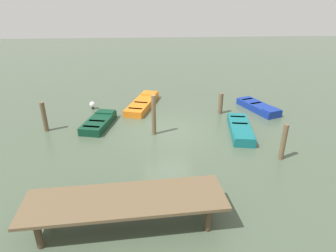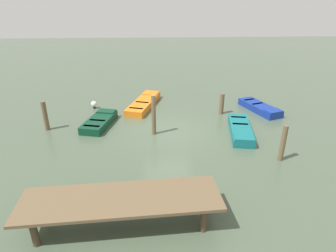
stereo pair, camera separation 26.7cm
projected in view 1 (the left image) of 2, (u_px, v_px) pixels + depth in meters
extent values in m
plane|color=#475642|center=(168.00, 132.00, 14.66)|extent=(80.00, 80.00, 0.00)
cube|color=brown|center=(125.00, 200.00, 8.32)|extent=(6.03, 2.02, 0.10)
cylinder|color=#473927|center=(39.00, 235.00, 7.70)|extent=(0.20, 0.20, 0.85)
cylinder|color=#473927|center=(49.00, 207.00, 8.75)|extent=(0.20, 0.20, 0.85)
cylinder|color=#473927|center=(208.00, 219.00, 8.28)|extent=(0.20, 0.20, 0.85)
cylinder|color=#473927|center=(199.00, 194.00, 9.34)|extent=(0.20, 0.20, 0.85)
cube|color=#0C3823|center=(99.00, 123.00, 15.30)|extent=(1.73, 2.94, 0.40)
cube|color=maroon|center=(98.00, 120.00, 15.24)|extent=(1.39, 2.48, 0.04)
cube|color=#0C3823|center=(105.00, 112.00, 16.17)|extent=(1.12, 0.82, 0.06)
cube|color=maroon|center=(97.00, 121.00, 15.04)|extent=(0.90, 0.40, 0.04)
cube|color=maroon|center=(91.00, 127.00, 14.35)|extent=(0.90, 0.40, 0.04)
cube|color=navy|center=(258.00, 107.00, 17.50)|extent=(1.95, 3.21, 0.40)
cube|color=silver|center=(258.00, 105.00, 17.44)|extent=(1.59, 2.71, 0.04)
cube|color=navy|center=(272.00, 110.00, 16.41)|extent=(1.08, 0.93, 0.06)
cube|color=#A4A49F|center=(256.00, 103.00, 17.62)|extent=(0.81, 0.45, 0.04)
cube|color=#A4A49F|center=(247.00, 99.00, 18.32)|extent=(0.81, 0.45, 0.04)
cube|color=orange|center=(143.00, 104.00, 18.07)|extent=(2.24, 4.20, 0.40)
cube|color=black|center=(142.00, 102.00, 18.01)|extent=(1.83, 3.55, 0.04)
cube|color=orange|center=(149.00, 93.00, 19.38)|extent=(1.21, 1.14, 0.06)
cube|color=black|center=(141.00, 103.00, 17.73)|extent=(0.88, 0.44, 0.04)
cube|color=black|center=(135.00, 109.00, 16.73)|extent=(0.88, 0.44, 0.04)
cube|color=#14666B|center=(240.00, 129.00, 14.56)|extent=(1.60, 3.55, 0.40)
cube|color=beige|center=(240.00, 126.00, 14.50)|extent=(1.29, 3.00, 0.04)
cube|color=#14666B|center=(244.00, 136.00, 13.26)|extent=(1.03, 0.90, 0.06)
cube|color=#9B9789|center=(240.00, 124.00, 14.72)|extent=(0.81, 0.34, 0.04)
cube|color=#9B9789|center=(238.00, 117.00, 15.58)|extent=(0.81, 0.34, 0.04)
cylinder|color=brown|center=(283.00, 142.00, 11.89)|extent=(0.21, 0.21, 1.61)
cylinder|color=brown|center=(154.00, 115.00, 14.04)|extent=(0.22, 0.22, 2.07)
cylinder|color=brown|center=(221.00, 103.00, 16.84)|extent=(0.27, 0.27, 1.25)
cylinder|color=brown|center=(44.00, 117.00, 14.51)|extent=(0.24, 0.24, 1.57)
cylinder|color=#262626|center=(93.00, 108.00, 17.75)|extent=(0.16, 0.16, 0.12)
sphere|color=white|center=(92.00, 104.00, 17.65)|extent=(0.36, 0.36, 0.36)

